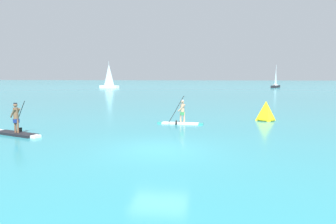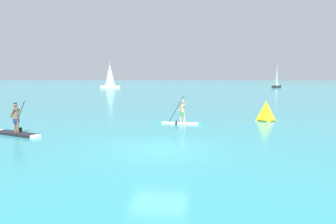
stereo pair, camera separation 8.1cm
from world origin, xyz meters
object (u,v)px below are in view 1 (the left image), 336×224
(paddleboarder_mid_center, at_px, (181,118))
(sailboat_left_horizon, at_px, (109,84))
(paddleboarder_near_left, at_px, (16,130))
(sailboat_right_horizon, at_px, (276,84))
(race_marker_buoy, at_px, (266,112))

(paddleboarder_mid_center, bearing_deg, sailboat_left_horizon, -63.88)
(paddleboarder_near_left, bearing_deg, sailboat_left_horizon, -54.75)
(sailboat_left_horizon, xyz_separation_m, sailboat_right_horizon, (44.44, 9.02, -0.10))
(paddleboarder_near_left, distance_m, sailboat_left_horizon, 67.16)
(paddleboarder_mid_center, xyz_separation_m, sailboat_right_horizon, (19.55, 68.97, 0.48))
(paddleboarder_near_left, relative_size, sailboat_right_horizon, 0.56)
(paddleboarder_near_left, relative_size, paddleboarder_mid_center, 1.12)
(paddleboarder_mid_center, bearing_deg, race_marker_buoy, -153.53)
(paddleboarder_mid_center, xyz_separation_m, race_marker_buoy, (5.92, 2.50, 0.24))
(paddleboarder_mid_center, relative_size, sailboat_right_horizon, 0.50)
(race_marker_buoy, xyz_separation_m, sailboat_right_horizon, (13.63, 66.47, 0.24))
(sailboat_left_horizon, relative_size, sailboat_right_horizon, 1.13)
(race_marker_buoy, bearing_deg, paddleboarder_mid_center, -157.11)
(paddleboarder_near_left, height_order, sailboat_right_horizon, sailboat_right_horizon)
(race_marker_buoy, bearing_deg, paddleboarder_near_left, -151.97)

